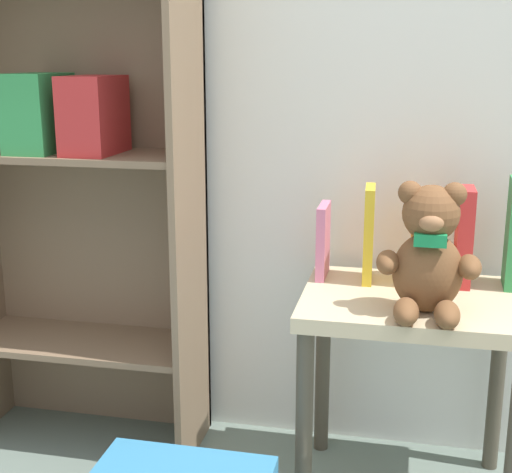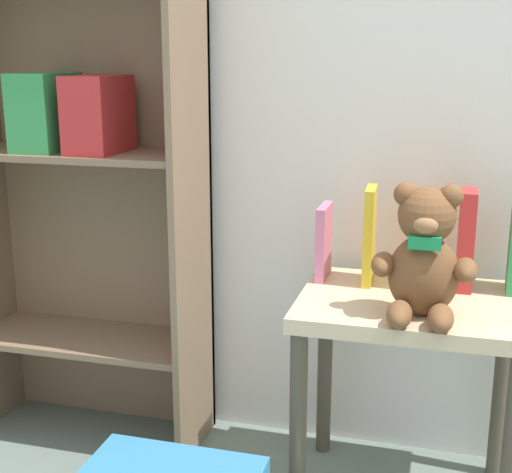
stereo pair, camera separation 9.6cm
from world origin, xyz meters
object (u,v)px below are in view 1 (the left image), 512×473
at_px(display_table, 411,333).
at_px(book_standing_yellow, 369,234).
at_px(book_standing_pink, 323,241).
at_px(book_standing_orange, 415,242).
at_px(book_standing_red, 464,237).
at_px(bookshelf_side, 75,113).
at_px(teddy_bear, 429,255).

bearing_deg(display_table, book_standing_yellow, 137.97).
bearing_deg(book_standing_yellow, display_table, -44.25).
relative_size(display_table, book_standing_pink, 2.82).
height_order(display_table, book_standing_pink, book_standing_pink).
xyz_separation_m(book_standing_pink, book_standing_orange, (0.23, 0.00, 0.01)).
height_order(book_standing_yellow, book_standing_red, book_standing_red).
height_order(bookshelf_side, display_table, bookshelf_side).
relative_size(book_standing_orange, book_standing_red, 0.84).
distance_m(teddy_bear, book_standing_orange, 0.23).
relative_size(book_standing_yellow, book_standing_orange, 1.18).
bearing_deg(book_standing_orange, teddy_bear, -81.80).
bearing_deg(teddy_bear, book_standing_yellow, 123.40).
xyz_separation_m(book_standing_pink, book_standing_yellow, (0.12, -0.01, 0.03)).
distance_m(book_standing_pink, book_standing_yellow, 0.12).
bearing_deg(book_standing_yellow, book_standing_orange, 3.94).
height_order(bookshelf_side, book_standing_red, bookshelf_side).
xyz_separation_m(teddy_bear, book_standing_red, (0.09, 0.23, -0.01)).
bearing_deg(book_standing_pink, teddy_bear, -41.38).
distance_m(teddy_bear, book_standing_yellow, 0.26).
bearing_deg(book_standing_orange, bookshelf_side, -179.27).
bearing_deg(bookshelf_side, display_table, -8.31).
xyz_separation_m(display_table, book_standing_yellow, (-0.12, 0.10, 0.22)).
height_order(book_standing_pink, book_standing_orange, book_standing_orange).
bearing_deg(book_standing_red, book_standing_pink, -179.45).
xyz_separation_m(display_table, book_standing_orange, (0.00, 0.12, 0.20)).
height_order(bookshelf_side, book_standing_orange, bookshelf_side).
distance_m(book_standing_pink, book_standing_red, 0.35).
distance_m(book_standing_orange, book_standing_red, 0.12).
relative_size(bookshelf_side, book_standing_red, 6.81).
bearing_deg(book_standing_yellow, bookshelf_side, 175.76).
bearing_deg(book_standing_orange, book_standing_yellow, -172.14).
bearing_deg(bookshelf_side, book_standing_red, -0.67).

